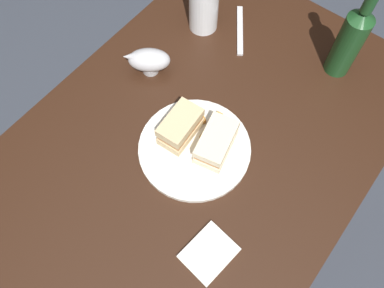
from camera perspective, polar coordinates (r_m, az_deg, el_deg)
The scene contains 13 objects.
ground_plane at distance 1.64m, azimuth -0.22°, elevation -11.81°, with size 6.00×6.00×0.00m, color #333842.
dining_table at distance 1.30m, azimuth -0.28°, elevation -7.75°, with size 1.24×0.79×0.73m, color black.
plate at distance 0.95m, azimuth 0.37°, elevation -0.63°, with size 0.27×0.27×0.01m, color silver.
sandwich_half_left at distance 0.92m, azimuth 3.55°, elevation 0.23°, with size 0.13×0.09×0.06m.
sandwich_half_right at distance 0.94m, azimuth -1.72°, elevation 2.51°, with size 0.12×0.07×0.07m.
potato_wedge_front at distance 0.97m, azimuth 3.40°, elevation 3.35°, with size 0.05×0.02×0.02m, color #B77F33.
potato_wedge_middle at distance 0.98m, azimuth 0.98°, elevation 4.01°, with size 0.04×0.02×0.02m, color #AD702D.
potato_wedge_back at distance 0.95m, azimuth 2.89°, elevation 0.66°, with size 0.06×0.02×0.01m, color #B77F33.
pint_glass at distance 1.14m, azimuth 1.71°, elevation 19.30°, with size 0.08×0.08×0.16m.
gravy_boat at distance 1.06m, azimuth -6.34°, elevation 12.08°, with size 0.12×0.13×0.07m.
cider_bottle at distance 1.08m, azimuth 22.10°, elevation 13.90°, with size 0.07×0.07×0.28m.
napkin at distance 0.88m, azimuth 2.49°, elevation -15.59°, with size 0.11×0.09×0.01m, color silver.
fork at distance 1.18m, azimuth 7.00°, elevation 16.16°, with size 0.18×0.02×0.01m, color silver.
Camera 1 is at (-0.32, -0.26, 1.59)m, focal length 36.56 mm.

